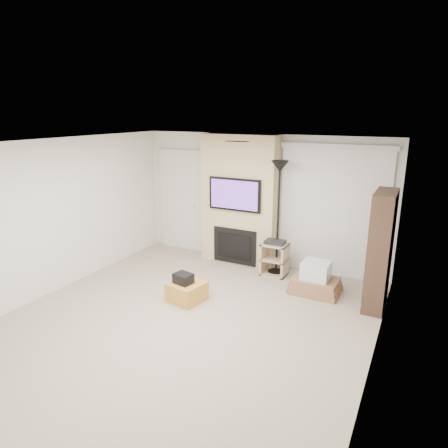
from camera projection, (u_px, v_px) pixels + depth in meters
The scene contains 15 objects.
floor at pixel (186, 321), 5.72m from camera, with size 5.00×5.50×0.00m, color tan.
ceiling at pixel (181, 144), 5.04m from camera, with size 5.00×5.50×0.00m, color white.
wall_back at pixel (260, 200), 7.74m from camera, with size 5.00×2.50×0.00m, color white.
wall_left at pixel (54, 217), 6.48m from camera, with size 5.50×2.50×0.00m, color white.
wall_right at pixel (380, 271), 4.28m from camera, with size 5.50×2.50×0.00m, color white.
hvac_vent at pixel (236, 142), 5.55m from camera, with size 0.35×0.18×0.01m, color silver.
ottoman at pixel (187, 291), 6.32m from camera, with size 0.50×0.50×0.30m, color gold.
black_bag at pixel (183, 278), 6.25m from camera, with size 0.28×0.22×0.16m, color black.
fireplace_wall at pixel (240, 201), 7.71m from camera, with size 1.50×0.47×2.50m.
entry_door at pixel (182, 201), 8.55m from camera, with size 1.02×0.11×2.14m.
vertical_blinds at pixel (333, 207), 7.07m from camera, with size 1.98×0.10×2.37m.
floor_lamp at pixel (279, 186), 6.99m from camera, with size 0.31×0.31×2.08m.
av_stand at pixel (275, 257), 7.28m from camera, with size 0.45×0.38×0.66m.
box_stack at pixel (315, 281), 6.59m from camera, with size 0.81×0.62×0.54m.
bookshelf at pixel (380, 251), 5.95m from camera, with size 0.30×0.80×1.80m.
Camera 1 is at (2.83, -4.31, 2.90)m, focal length 32.00 mm.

